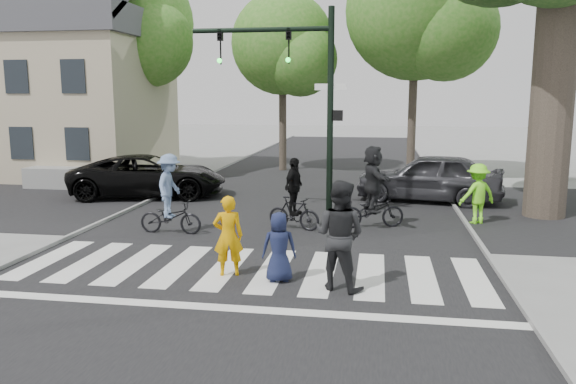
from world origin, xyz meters
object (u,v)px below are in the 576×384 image
Objects in this scene: cyclist_left at (170,199)px; pedestrian_adult at (339,235)px; cyclist_mid at (294,200)px; cyclist_right at (373,191)px; car_grey at (429,177)px; car_suv at (149,176)px; pedestrian_woman at (228,236)px; traffic_signal at (301,83)px; pedestrian_child at (279,247)px.

pedestrian_adult is at bearing -37.63° from cyclist_left.
cyclist_mid is 0.87× the size of cyclist_right.
car_grey is at bearing 39.56° from cyclist_left.
pedestrian_adult is at bearing -151.51° from car_suv.
cyclist_left is (-2.41, 3.14, 0.09)m from pedestrian_woman.
car_grey is at bearing 39.61° from traffic_signal.
traffic_signal is at bearing -53.59° from pedestrian_adult.
traffic_signal is 1.11× the size of car_suv.
pedestrian_woman is 10.04m from car_grey.
car_suv is 9.78m from car_grey.
cyclist_right is 8.70m from car_suv.
cyclist_right is at bearing -136.95° from pedestrian_woman.
car_suv is (-6.22, 8.45, 0.07)m from pedestrian_child.
cyclist_right reaches higher than cyclist_mid.
car_suv is at bearing 155.55° from cyclist_right.
traffic_signal is 3.70× the size of pedestrian_woman.
pedestrian_child is 4.32m from cyclist_mid.
cyclist_right is at bearing 16.32° from cyclist_left.
pedestrian_adult is 11.40m from car_suv.
traffic_signal is 1.23× the size of car_grey.
cyclist_left is at bearing -162.71° from cyclist_mid.
car_suv is (-5.85, 4.15, -0.05)m from cyclist_mid.
pedestrian_woman is 0.84× the size of cyclist_mid.
pedestrian_child is at bearing -43.93° from cyclist_left.
pedestrian_child is 1.24m from pedestrian_adult.
pedestrian_child is 0.65× the size of cyclist_left.
pedestrian_woman is at bearing -159.87° from car_suv.
pedestrian_child is at bearing 153.06° from pedestrian_woman.
cyclist_mid is at bearing -137.23° from car_suv.
cyclist_left is at bearing -163.59° from car_suv.
car_suv is 1.11× the size of car_grey.
pedestrian_child is 0.25× the size of car_suv.
pedestrian_adult is 5.85m from cyclist_left.
pedestrian_woman is 2.28m from pedestrian_adult.
pedestrian_adult is (2.23, -0.43, 0.21)m from pedestrian_woman.
car_suv is at bearing 155.98° from traffic_signal.
cyclist_mid is 6.21m from car_grey.
pedestrian_woman is 0.79× the size of pedestrian_adult.
cyclist_mid is at bearing -165.15° from cyclist_right.
car_grey is at bearing -123.19° from pedestrian_child.
cyclist_left is 5.38m from cyclist_right.
traffic_signal is 4.40× the size of pedestrian_child.
car_grey is (3.54, 9.13, 0.15)m from pedestrian_child.
pedestrian_child is at bearing 10.62° from pedestrian_adult.
cyclist_left is at bearing -163.68° from cyclist_right.
pedestrian_adult is (1.17, -0.23, 0.34)m from pedestrian_child.
pedestrian_child is at bearing -10.75° from car_grey.
traffic_signal is 5.97m from car_grey.
cyclist_left is at bearing -15.70° from pedestrian_adult.
cyclist_mid is at bearing -88.62° from traffic_signal.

